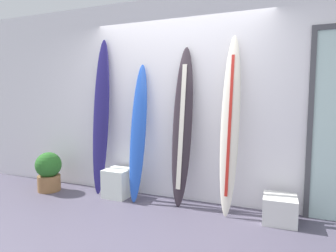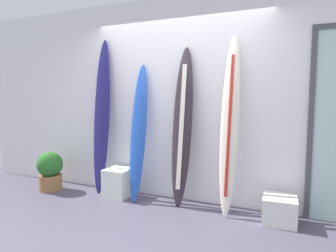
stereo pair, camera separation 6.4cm
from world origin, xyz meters
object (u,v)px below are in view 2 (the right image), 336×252
Objects in this scene: surfboard_charcoal at (182,127)px; surfboard_ivory at (230,125)px; display_block_left at (280,210)px; surfboard_cobalt at (138,132)px; potted_plant at (50,170)px; surfboard_navy at (102,118)px; display_block_center at (118,183)px.

surfboard_ivory reaches higher than surfboard_charcoal.
surfboard_ivory is 5.77× the size of display_block_left.
surfboard_cobalt is 1.60m from potted_plant.
surfboard_ivory is at bearing 4.21° from potted_plant.
surfboard_navy is 1.92m from surfboard_ivory.
potted_plant is at bearing -177.80° from display_block_left.
surfboard_navy is 6.00× the size of display_block_left.
surfboard_ivory reaches higher than display_block_center.
surfboard_navy reaches higher than surfboard_cobalt.
surfboard_navy is 1.20× the size of surfboard_cobalt.
surfboard_charcoal is at bearing 3.92° from surfboard_cobalt.
display_block_center is at bearing -175.64° from surfboard_charcoal.
surfboard_charcoal is 0.64m from surfboard_ivory.
display_block_left is (1.24, -0.12, -0.90)m from surfboard_charcoal.
surfboard_ivory is 3.68× the size of potted_plant.
surfboard_ivory reaches higher than surfboard_cobalt.
surfboard_charcoal reaches higher than surfboard_cobalt.
surfboard_navy is 1.04× the size of surfboard_ivory.
surfboard_navy is 0.67m from surfboard_cobalt.
surfboard_ivory is 2.84m from potted_plant.
potted_plant is (-1.13, -0.17, 0.11)m from display_block_center.
surfboard_ivory is at bearing -0.10° from surfboard_cobalt.
surfboard_ivory is 1.83m from display_block_center.
surfboard_cobalt reaches higher than display_block_center.
surfboard_charcoal is 1.28m from display_block_center.
surfboard_charcoal reaches higher than potted_plant.
display_block_left is at bearing 2.20° from potted_plant.
surfboard_navy is at bearing 165.89° from display_block_center.
potted_plant is at bearing -172.07° from surfboard_cobalt.
surfboard_cobalt is 0.64m from surfboard_charcoal.
surfboard_ivory reaches higher than potted_plant.
display_block_left is (0.60, -0.07, -0.95)m from surfboard_ivory.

